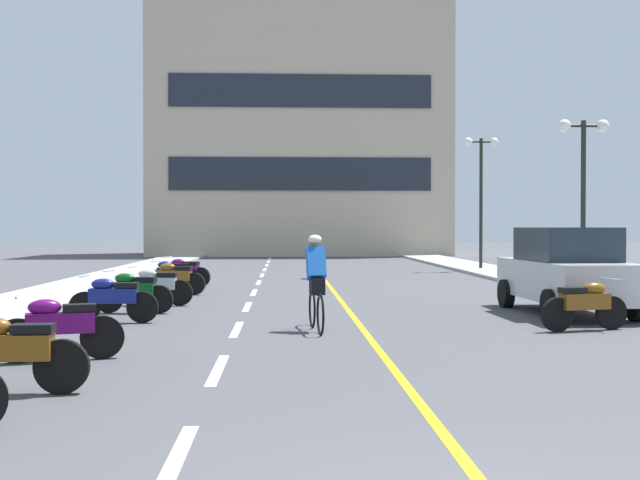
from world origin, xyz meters
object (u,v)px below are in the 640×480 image
at_px(motorcycle_1, 9,351).
at_px(motorcycle_5, 133,291).
at_px(motorcycle_3, 585,304).
at_px(motorcycle_8, 172,274).
at_px(parked_car_near, 566,270).
at_px(motorcycle_4, 113,298).
at_px(motorcycle_9, 184,271).
at_px(motorcycle_7, 174,277).
at_px(cyclist_rider, 316,280).
at_px(street_lamp_mid, 583,163).
at_px(street_lamp_far, 481,173).
at_px(motorcycle_6, 156,285).
at_px(motorcycle_2, 59,326).

height_order(motorcycle_1, motorcycle_5, same).
height_order(motorcycle_1, motorcycle_3, same).
relative_size(motorcycle_1, motorcycle_8, 1.02).
distance_m(parked_car_near, motorcycle_4, 9.27).
xyz_separation_m(parked_car_near, motorcycle_1, (-8.92, -7.65, -0.44)).
relative_size(motorcycle_5, motorcycle_9, 1.03).
distance_m(parked_car_near, motorcycle_7, 10.31).
height_order(motorcycle_8, cyclist_rider, cyclist_rider).
xyz_separation_m(parked_car_near, motorcycle_7, (-8.90, 5.17, -0.44)).
height_order(street_lamp_mid, motorcycle_1, street_lamp_mid).
relative_size(street_lamp_far, motorcycle_5, 3.22).
distance_m(motorcycle_3, motorcycle_6, 9.58).
bearing_deg(motorcycle_5, motorcycle_7, 87.32).
bearing_deg(parked_car_near, motorcycle_2, -148.68).
bearing_deg(motorcycle_4, parked_car_near, 7.33).
bearing_deg(street_lamp_mid, motorcycle_9, 167.45).
bearing_deg(motorcycle_2, motorcycle_4, 92.66).
bearing_deg(cyclist_rider, motorcycle_6, 127.80).
bearing_deg(motorcycle_7, motorcycle_4, -92.54).
xyz_separation_m(motorcycle_6, motorcycle_9, (-0.11, 6.03, 0.00)).
bearing_deg(motorcycle_2, motorcycle_3, 18.43).
distance_m(street_lamp_mid, motorcycle_7, 11.84).
xyz_separation_m(street_lamp_mid, street_lamp_far, (-0.19, 10.86, 0.46)).
distance_m(street_lamp_far, parked_car_near, 16.92).
distance_m(motorcycle_1, cyclist_rider, 6.32).
height_order(motorcycle_1, motorcycle_9, same).
xyz_separation_m(street_lamp_far, motorcycle_9, (-11.34, -8.30, -3.61)).
distance_m(street_lamp_far, motorcycle_2, 24.93).
bearing_deg(motorcycle_9, street_lamp_far, 36.20).
xyz_separation_m(street_lamp_mid, motorcycle_5, (-11.62, -5.06, -3.15)).
relative_size(parked_car_near, motorcycle_5, 2.51).
bearing_deg(motorcycle_8, street_lamp_mid, -5.26).
relative_size(motorcycle_6, motorcycle_9, 1.03).
xyz_separation_m(parked_car_near, motorcycle_6, (-8.91, 2.13, -0.44)).
distance_m(street_lamp_mid, motorcycle_9, 12.22).
bearing_deg(street_lamp_mid, street_lamp_far, 91.00).
xyz_separation_m(motorcycle_2, motorcycle_8, (-0.19, 12.14, 0.00)).
bearing_deg(motorcycle_6, motorcycle_4, -94.76).
relative_size(street_lamp_far, cyclist_rider, 3.09).
bearing_deg(parked_car_near, motorcycle_4, -172.67).
distance_m(motorcycle_6, motorcycle_7, 3.04).
xyz_separation_m(street_lamp_far, motorcycle_8, (-11.49, -9.79, -3.61)).
height_order(parked_car_near, motorcycle_7, parked_car_near).
bearing_deg(motorcycle_4, street_lamp_far, 56.90).
bearing_deg(street_lamp_mid, motorcycle_8, 174.74).
distance_m(motorcycle_2, motorcycle_3, 8.81).
bearing_deg(motorcycle_2, parked_car_near, 31.32).
bearing_deg(street_lamp_mid, motorcycle_6, -163.11).
xyz_separation_m(parked_car_near, cyclist_rider, (-5.36, -2.44, -0.03)).
distance_m(street_lamp_far, motorcycle_7, 16.32).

